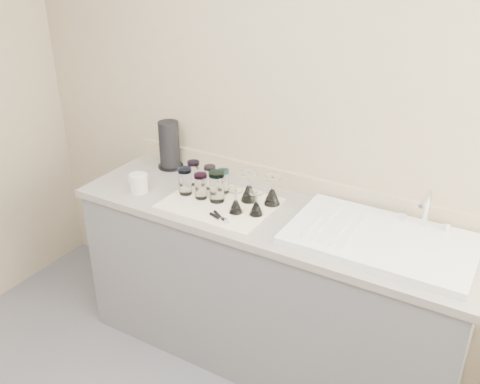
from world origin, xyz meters
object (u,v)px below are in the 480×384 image
Objects in this scene: tumbler_cyan at (210,177)px; paper_towel_roll at (169,145)px; tumbler_lavender at (217,186)px; goblet_front_left at (236,205)px; tumbler_purple at (223,181)px; goblet_front_right at (256,207)px; white_mug at (138,183)px; sink_unit at (381,239)px; can_opener at (220,218)px; tumbler_magenta at (185,181)px; tumbler_blue at (201,186)px; tumbler_teal at (194,173)px; goblet_back_right at (272,195)px; goblet_back_left at (249,191)px.

tumbler_cyan is 0.39m from paper_towel_roll.
tumbler_lavender is 0.58× the size of paper_towel_roll.
tumbler_cyan is 1.02× the size of goblet_front_left.
tumbler_lavender is (0.03, -0.10, 0.02)m from tumbler_purple.
tumbler_lavender is at bearing -43.57° from tumbler_cyan.
paper_towel_roll reaches higher than goblet_front_right.
tumbler_lavender is 0.44m from white_mug.
sink_unit is 0.76m from can_opener.
tumbler_cyan is 1.05× the size of can_opener.
goblet_front_right is 0.45× the size of paper_towel_roll.
tumbler_lavender is at bearing -75.40° from tumbler_purple.
tumbler_magenta is 0.10m from tumbler_blue.
tumbler_blue is at bearing -43.25° from tumbler_teal.
sink_unit is 1.28m from white_mug.
can_opener is (0.23, -0.26, -0.06)m from tumbler_cyan.
tumbler_lavender reaches higher than can_opener.
tumbler_teal is at bearing -179.30° from goblet_back_right.
goblet_back_right reaches higher than goblet_front_right.
tumbler_teal is at bearing 163.93° from goblet_front_right.
tumbler_teal is at bearing 176.38° from sink_unit.
goblet_back_right is 1.21× the size of goblet_front_left.
can_opener is 0.72m from paper_towel_roll.
tumbler_blue is at bearing -171.29° from tumbler_lavender.
goblet_back_right reaches higher than white_mug.
goblet_back_right reaches higher than tumbler_magenta.
can_opener is at bearing -61.55° from tumbler_purple.
paper_towel_roll reaches higher than tumbler_lavender.
goblet_back_left is 1.28× the size of goblet_front_right.
goblet_front_left is (-0.70, -0.10, 0.03)m from sink_unit.
paper_towel_roll is at bearing 170.42° from goblet_back_right.
tumbler_cyan is (-0.96, 0.07, 0.05)m from sink_unit.
sink_unit is at bearing -7.08° from goblet_back_right.
goblet_front_left is (-0.11, -0.17, -0.01)m from goblet_back_right.
goblet_back_left is (-0.71, 0.05, 0.04)m from sink_unit.
goblet_back_left reaches higher than tumbler_magenta.
paper_towel_roll is at bearing 163.26° from tumbler_purple.
sink_unit is at bearing -3.62° from tumbler_teal.
tumbler_lavender is 1.32× the size of can_opener.
tumbler_blue is (0.02, -0.12, 0.00)m from tumbler_cyan.
tumbler_cyan is 0.84× the size of goblet_back_right.
paper_towel_roll reaches higher than goblet_back_right.
goblet_front_left is at bearing -32.41° from tumbler_cyan.
paper_towel_roll is (-0.74, 0.12, 0.08)m from goblet_back_right.
tumbler_lavender is 1.01× the size of goblet_back_left.
paper_towel_roll is (-0.62, 0.15, 0.07)m from goblet_back_left.
tumbler_cyan is 0.38m from white_mug.
tumbler_lavender is at bearing 126.03° from can_opener.
tumbler_lavender is (0.19, 0.01, 0.01)m from tumbler_magenta.
sink_unit reaches higher than can_opener.
tumbler_blue is at bearing 145.09° from can_opener.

